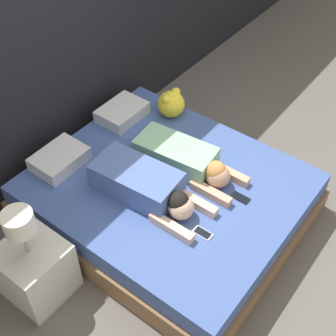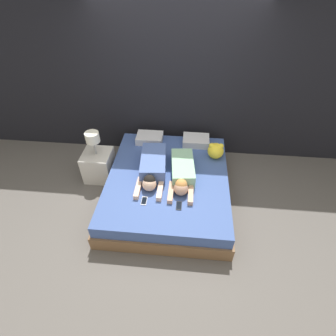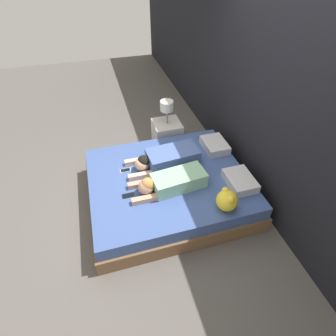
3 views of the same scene
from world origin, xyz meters
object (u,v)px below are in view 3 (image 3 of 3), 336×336
person_left (166,159)px  plush_toy (227,200)px  person_right (170,182)px  cell_phone_right (128,195)px  pillow_head_left (215,145)px  nightstand (167,133)px  bed (168,187)px  pillow_head_right (240,181)px  cell_phone_left (125,170)px

person_left → plush_toy: 1.05m
person_right → cell_phone_right: 0.55m
pillow_head_left → cell_phone_right: bearing=-67.1°
person_left → nightstand: nightstand is taller
bed → person_right: bearing=-8.9°
pillow_head_right → plush_toy: 0.47m
cell_phone_right → person_right: bearing=88.8°
cell_phone_left → nightstand: 1.26m
plush_toy → person_left: bearing=-153.8°
bed → cell_phone_right: bearing=-70.8°
pillow_head_left → nightstand: 0.96m
person_right → pillow_head_right: bearing=77.9°
person_right → cell_phone_left: (-0.48, -0.50, -0.10)m
bed → cell_phone_right: cell_phone_right is taller
pillow_head_right → person_left: size_ratio=0.43×
pillow_head_right → person_right: size_ratio=0.45×
bed → cell_phone_left: 0.63m
pillow_head_left → pillow_head_right: (0.80, 0.00, 0.00)m
person_left → cell_phone_right: (0.43, -0.61, -0.11)m
person_left → cell_phone_right: size_ratio=6.85×
bed → pillow_head_left: (-0.40, 0.85, 0.27)m
bed → pillow_head_left: 0.98m
pillow_head_left → cell_phone_left: pillow_head_left is taller
cell_phone_left → nightstand: nightstand is taller
pillow_head_left → cell_phone_left: size_ratio=2.97×
nightstand → pillow_head_right: bearing=18.3°
bed → plush_toy: (0.71, 0.51, 0.35)m
pillow_head_left → plush_toy: bearing=-17.1°
plush_toy → cell_phone_right: bearing=-115.3°
cell_phone_right → bed: bearing=109.2°
bed → pillow_head_right: 0.98m
person_left → person_right: size_ratio=1.04×
person_left → cell_phone_left: bearing=-94.0°
bed → person_right: person_right is taller
cell_phone_left → plush_toy: (0.98, 1.04, 0.13)m
person_left → cell_phone_left: (-0.04, -0.57, -0.11)m
person_right → cell_phone_left: person_right is taller
person_left → cell_phone_left: size_ratio=6.85×
person_left → person_right: bearing=-9.5°
pillow_head_left → person_left: person_left is taller
pillow_head_left → person_left: 0.82m
bed → person_right: (0.21, -0.03, 0.31)m
pillow_head_left → pillow_head_right: 0.80m
cell_phone_right → person_left: bearing=125.2°
bed → pillow_head_right: (0.40, 0.85, 0.27)m
cell_phone_right → plush_toy: bearing=64.7°
person_left → nightstand: bearing=163.5°
cell_phone_right → plush_toy: plush_toy is taller
pillow_head_right → plush_toy: size_ratio=1.66×
person_right → cell_phone_right: (-0.01, -0.54, -0.10)m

